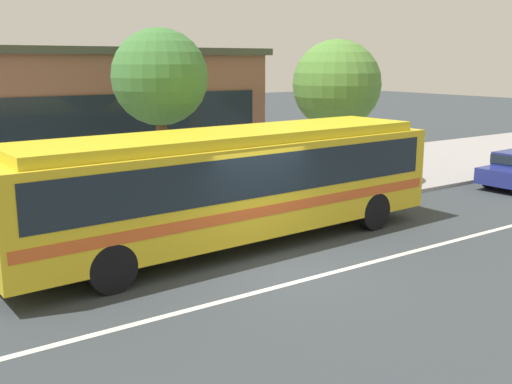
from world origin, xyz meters
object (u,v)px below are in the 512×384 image
Objects in this scene: pedestrian_waiting_near_sign at (267,170)px; transit_bus at (232,180)px; pedestrian_walking_along_curb at (115,188)px; street_tree_near_stop at (160,78)px; street_tree_mid_block at (337,85)px.

transit_bus is at bearing -135.84° from pedestrian_waiting_near_sign.
pedestrian_walking_along_curb is 0.32× the size of street_tree_near_stop.
street_tree_mid_block is at bearing 29.77° from transit_bus.
pedestrian_waiting_near_sign is 5.17m from pedestrian_walking_along_curb.
street_tree_mid_block is (3.42, 0.60, 2.56)m from pedestrian_waiting_near_sign.
street_tree_mid_block is (6.82, 3.90, 1.97)m from transit_bus.
pedestrian_walking_along_curb is (-5.16, -0.24, 0.05)m from pedestrian_waiting_near_sign.
pedestrian_walking_along_curb reaches higher than pedestrian_waiting_near_sign.
pedestrian_waiting_near_sign is 4.31m from street_tree_mid_block.
pedestrian_waiting_near_sign is at bearing 2.69° from pedestrian_walking_along_curb.
transit_bus is 7.18× the size of pedestrian_waiting_near_sign.
pedestrian_waiting_near_sign is 0.95× the size of pedestrian_walking_along_curb.
street_tree_mid_block is (6.89, 0.30, -0.34)m from street_tree_near_stop.
pedestrian_waiting_near_sign is 0.31× the size of street_tree_mid_block.
transit_bus reaches higher than pedestrian_waiting_near_sign.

